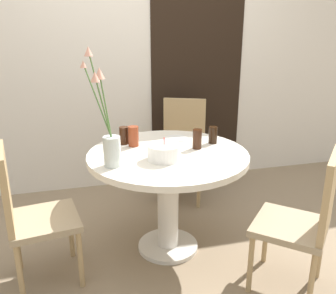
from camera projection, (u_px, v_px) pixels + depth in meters
name	position (u px, v px, depth m)	size (l,w,h in m)	color
ground_plane	(168.00, 247.00, 2.69)	(16.00, 16.00, 0.00)	#89755B
wall_back	(134.00, 49.00, 3.39)	(8.00, 0.05, 2.60)	silver
doorway_panel	(197.00, 78.00, 3.60)	(0.90, 0.01, 2.05)	black
dining_table	(168.00, 174.00, 2.51)	(1.06, 1.06, 0.72)	silver
chair_near_front	(183.00, 144.00, 3.37)	(0.53, 0.53, 0.88)	#9E896B
chair_right_flank	(28.00, 210.00, 2.19)	(0.46, 0.46, 0.88)	#9E896B
chair_far_back	(306.00, 216.00, 2.12)	(0.57, 0.57, 0.88)	#9E896B
birthday_cake	(164.00, 152.00, 2.32)	(0.21, 0.21, 0.14)	white
flower_vase	(108.00, 133.00, 2.17)	(0.20, 0.25, 0.69)	silver
side_plate	(176.00, 138.00, 2.74)	(0.17, 0.17, 0.01)	white
drink_glass_0	(124.00, 135.00, 2.62)	(0.07, 0.07, 0.12)	#33190C
drink_glass_1	(133.00, 136.00, 2.57)	(0.07, 0.07, 0.14)	maroon
drink_glass_2	(197.00, 139.00, 2.52)	(0.06, 0.06, 0.13)	#33190C
drink_glass_3	(213.00, 135.00, 2.63)	(0.06, 0.06, 0.12)	black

